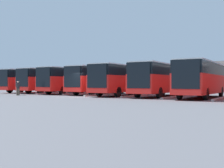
# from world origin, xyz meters

# --- Properties ---
(ground_plane) EXTENTS (600.00, 600.00, 0.00)m
(ground_plane) POSITION_xyz_m (0.00, 0.00, 0.00)
(ground_plane) COLOR #5B5B60
(curb_divider_0) EXTENTS (1.07, 5.97, 0.15)m
(curb_divider_0) POSITION_xyz_m (-13.17, -4.10, 0.07)
(curb_divider_0) COLOR #B2B2AD
(curb_divider_0) RESTS_ON ground_plane
(bus_1) EXTENTS (4.06, 11.49, 3.39)m
(bus_1) POSITION_xyz_m (-10.98, -5.79, 1.88)
(bus_1) COLOR red
(bus_1) RESTS_ON ground_plane
(curb_divider_1) EXTENTS (1.07, 5.97, 0.15)m
(curb_divider_1) POSITION_xyz_m (-8.78, -4.13, 0.07)
(curb_divider_1) COLOR #B2B2AD
(curb_divider_1) RESTS_ON ground_plane
(bus_2) EXTENTS (4.06, 11.49, 3.39)m
(bus_2) POSITION_xyz_m (-6.59, -5.83, 1.88)
(bus_2) COLOR red
(bus_2) RESTS_ON ground_plane
(curb_divider_2) EXTENTS (1.07, 5.97, 0.15)m
(curb_divider_2) POSITION_xyz_m (-4.39, -4.17, 0.07)
(curb_divider_2) COLOR #B2B2AD
(curb_divider_2) RESTS_ON ground_plane
(bus_3) EXTENTS (4.06, 11.49, 3.39)m
(bus_3) POSITION_xyz_m (-2.20, -5.27, 1.88)
(bus_3) COLOR red
(bus_3) RESTS_ON ground_plane
(curb_divider_3) EXTENTS (1.07, 5.97, 0.15)m
(curb_divider_3) POSITION_xyz_m (0.00, -3.61, 0.07)
(curb_divider_3) COLOR #B2B2AD
(curb_divider_3) RESTS_ON ground_plane
(bus_4) EXTENTS (4.06, 11.49, 3.39)m
(bus_4) POSITION_xyz_m (2.19, -6.17, 1.88)
(bus_4) COLOR red
(bus_4) RESTS_ON ground_plane
(curb_divider_4) EXTENTS (1.07, 5.97, 0.15)m
(curb_divider_4) POSITION_xyz_m (4.39, -4.50, 0.07)
(curb_divider_4) COLOR #B2B2AD
(curb_divider_4) RESTS_ON ground_plane
(bus_5) EXTENTS (4.06, 11.49, 3.39)m
(bus_5) POSITION_xyz_m (6.58, -5.65, 1.88)
(bus_5) COLOR red
(bus_5) RESTS_ON ground_plane
(curb_divider_5) EXTENTS (1.07, 5.97, 0.15)m
(curb_divider_5) POSITION_xyz_m (8.78, -3.99, 0.07)
(curb_divider_5) COLOR #B2B2AD
(curb_divider_5) RESTS_ON ground_plane
(bus_6) EXTENTS (4.06, 11.49, 3.39)m
(bus_6) POSITION_xyz_m (10.97, -5.75, 1.88)
(bus_6) COLOR red
(bus_6) RESTS_ON ground_plane
(curb_divider_6) EXTENTS (1.07, 5.97, 0.15)m
(curb_divider_6) POSITION_xyz_m (13.17, -4.08, 0.07)
(curb_divider_6) COLOR #B2B2AD
(curb_divider_6) RESTS_ON ground_plane
(bus_7) EXTENTS (4.06, 11.49, 3.39)m
(bus_7) POSITION_xyz_m (15.36, -5.61, 1.88)
(bus_7) COLOR red
(bus_7) RESTS_ON ground_plane
(pedestrian) EXTENTS (0.51, 0.51, 1.63)m
(pedestrian) POSITION_xyz_m (7.37, 2.15, 0.88)
(pedestrian) COLOR brown
(pedestrian) RESTS_ON ground_plane
(station_building) EXTENTS (41.78, 16.39, 4.38)m
(station_building) POSITION_xyz_m (0.00, -24.70, 2.21)
(station_building) COLOR gray
(station_building) RESTS_ON ground_plane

